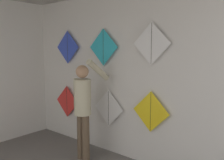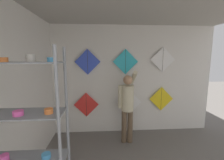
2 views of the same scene
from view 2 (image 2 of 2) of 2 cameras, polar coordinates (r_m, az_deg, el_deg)
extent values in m
cube|color=silver|center=(3.96, 5.28, -0.08)|extent=(4.56, 0.06, 2.80)
cylinder|color=slate|center=(1.88, -16.28, -21.96)|extent=(0.03, 0.03, 2.10)
cube|color=slate|center=(1.92, -30.22, -24.88)|extent=(0.81, 0.32, 0.01)
cube|color=slate|center=(1.71, -31.46, -10.95)|extent=(0.81, 0.32, 0.01)
cube|color=slate|center=(1.62, -32.81, 5.58)|extent=(0.81, 0.32, 0.01)
cylinder|color=#D84C99|center=(1.99, -35.77, -22.91)|extent=(0.08, 0.08, 0.06)
cylinder|color=#3F8CBF|center=(1.84, -23.78, -24.89)|extent=(0.09, 0.09, 0.05)
cylinder|color=#D84C99|center=(1.65, -32.15, -10.63)|extent=(0.09, 0.09, 0.05)
cylinder|color=orange|center=(1.57, -22.98, -10.81)|extent=(0.08, 0.08, 0.05)
cylinder|color=orange|center=(1.68, -36.11, 6.29)|extent=(0.08, 0.08, 0.04)
cylinder|color=#B2ADA3|center=(1.64, -28.51, 7.34)|extent=(0.09, 0.09, 0.07)
cylinder|color=#3F8CBF|center=(1.53, -22.03, 7.24)|extent=(0.08, 0.08, 0.04)
cylinder|color=brown|center=(3.70, 4.65, -17.15)|extent=(0.12, 0.12, 0.78)
cylinder|color=brown|center=(3.70, 6.89, -17.13)|extent=(0.12, 0.12, 0.78)
cylinder|color=beige|center=(3.46, 5.94, -6.88)|extent=(0.28, 0.28, 0.59)
sphere|color=tan|center=(3.37, 6.05, 0.01)|extent=(0.21, 0.21, 0.21)
cylinder|color=beige|center=(3.45, 3.15, -6.35)|extent=(0.10, 0.10, 0.52)
cylinder|color=beige|center=(3.59, 8.16, 0.85)|extent=(0.10, 0.48, 0.38)
cube|color=red|center=(3.99, -9.77, -9.27)|extent=(0.64, 0.01, 0.64)
cylinder|color=black|center=(3.99, -9.78, -9.28)|extent=(0.01, 0.01, 0.61)
cube|color=white|center=(4.02, 6.64, -8.48)|extent=(0.64, 0.01, 0.64)
cylinder|color=black|center=(4.02, 6.64, -8.49)|extent=(0.01, 0.01, 0.61)
cube|color=yellow|center=(4.23, 18.24, -6.86)|extent=(0.64, 0.01, 0.64)
cylinder|color=black|center=(4.23, 18.25, -6.87)|extent=(0.01, 0.01, 0.61)
cube|color=blue|center=(3.80, -9.31, 6.83)|extent=(0.64, 0.01, 0.64)
cylinder|color=black|center=(3.80, -9.32, 6.83)|extent=(0.01, 0.01, 0.61)
cube|color=#28B2C6|center=(3.83, 5.16, 6.95)|extent=(0.64, 0.01, 0.64)
cylinder|color=black|center=(3.82, 5.16, 6.95)|extent=(0.01, 0.01, 0.61)
cube|color=white|center=(4.09, 18.80, 7.39)|extent=(0.64, 0.01, 0.64)
cylinder|color=black|center=(4.09, 18.81, 7.39)|extent=(0.01, 0.01, 0.61)
camera|label=1|loc=(3.55, 77.71, 0.14)|focal=40.00mm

